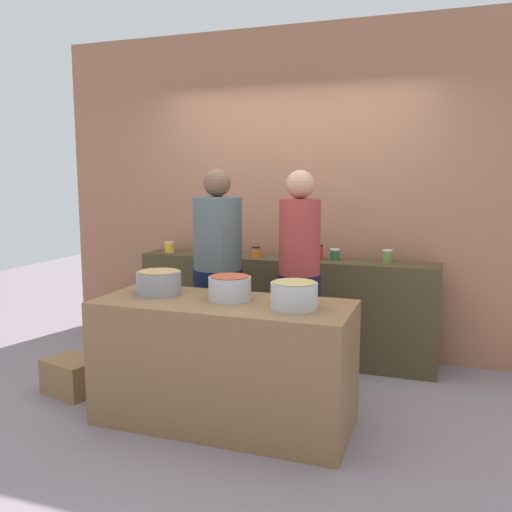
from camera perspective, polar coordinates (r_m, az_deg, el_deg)
name	(u,v)px	position (r m, az deg, el deg)	size (l,w,h in m)	color
ground	(240,404)	(4.12, -1.68, -15.29)	(12.00, 12.00, 0.00)	gray
storefront_wall	(295,193)	(5.16, 4.10, 6.65)	(4.80, 0.12, 3.00)	#A3694D
display_shelf	(283,308)	(4.96, 2.90, -5.52)	(2.70, 0.36, 0.93)	#463A22
prep_table	(224,363)	(3.71, -3.41, -11.09)	(1.70, 0.70, 0.84)	brown
preserve_jar_0	(169,247)	(5.30, -9.08, 0.96)	(0.09, 0.09, 0.10)	gold
preserve_jar_1	(211,248)	(5.08, -4.71, 0.89)	(0.09, 0.09, 0.14)	#24543B
preserve_jar_2	(256,252)	(4.91, 0.00, 0.43)	(0.08, 0.08, 0.10)	orange
preserve_jar_3	(290,251)	(4.82, 3.60, 0.53)	(0.07, 0.07, 0.14)	olive
preserve_jar_4	(304,251)	(4.88, 5.09, 0.55)	(0.09, 0.09, 0.13)	red
preserve_jar_5	(319,252)	(4.79, 6.60, 0.41)	(0.07, 0.07, 0.13)	#B22614
preserve_jar_6	(335,254)	(4.79, 8.26, 0.17)	(0.08, 0.08, 0.10)	#285832
preserve_jar_7	(387,256)	(4.75, 13.61, 0.00)	(0.09, 0.09, 0.11)	olive
cooking_pot_left	(159,283)	(3.85, -10.14, -2.76)	(0.31, 0.31, 0.16)	gray
cooking_pot_center	(230,288)	(3.62, -2.76, -3.37)	(0.28, 0.28, 0.16)	#B7B7BC
cooking_pot_right	(294,295)	(3.39, 4.01, -4.13)	(0.29, 0.29, 0.17)	#B7B7BC
cook_with_tongs	(218,288)	(4.34, -3.99, -3.39)	(0.40, 0.40, 1.71)	black
cook_in_cap	(299,292)	(4.14, 4.53, -3.83)	(0.32, 0.32, 1.70)	#151132
bread_crate	(73,376)	(4.50, -18.69, -11.83)	(0.40, 0.30, 0.27)	olive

